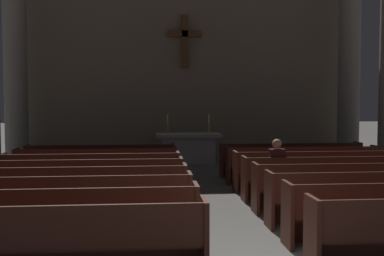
# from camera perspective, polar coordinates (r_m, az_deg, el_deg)

# --- Properties ---
(pew_left_row_1) EXTENTS (3.95, 0.50, 0.95)m
(pew_left_row_1) POSITION_cam_1_polar(r_m,az_deg,el_deg) (5.96, -17.90, -12.92)
(pew_left_row_1) COLOR #4C2319
(pew_left_row_1) RESTS_ON ground
(pew_left_row_2) EXTENTS (3.95, 0.50, 0.95)m
(pew_left_row_2) POSITION_cam_1_polar(r_m,az_deg,el_deg) (6.95, -15.98, -10.55)
(pew_left_row_2) COLOR #4C2319
(pew_left_row_2) RESTS_ON ground
(pew_left_row_3) EXTENTS (3.95, 0.50, 0.95)m
(pew_left_row_3) POSITION_cam_1_polar(r_m,az_deg,el_deg) (7.95, -14.56, -8.77)
(pew_left_row_3) COLOR #4C2319
(pew_left_row_3) RESTS_ON ground
(pew_left_row_4) EXTENTS (3.95, 0.50, 0.95)m
(pew_left_row_4) POSITION_cam_1_polar(r_m,az_deg,el_deg) (8.96, -13.47, -7.38)
(pew_left_row_4) COLOR #4C2319
(pew_left_row_4) RESTS_ON ground
(pew_left_row_5) EXTENTS (3.95, 0.50, 0.95)m
(pew_left_row_5) POSITION_cam_1_polar(r_m,az_deg,el_deg) (9.98, -12.61, -6.27)
(pew_left_row_5) COLOR #4C2319
(pew_left_row_5) RESTS_ON ground
(pew_left_row_6) EXTENTS (3.95, 0.50, 0.95)m
(pew_left_row_6) POSITION_cam_1_polar(r_m,az_deg,el_deg) (11.00, -11.91, -5.37)
(pew_left_row_6) COLOR #4C2319
(pew_left_row_6) RESTS_ON ground
(pew_left_row_7) EXTENTS (3.95, 0.50, 0.95)m
(pew_left_row_7) POSITION_cam_1_polar(r_m,az_deg,el_deg) (12.02, -11.33, -4.62)
(pew_left_row_7) COLOR #4C2319
(pew_left_row_7) RESTS_ON ground
(pew_left_row_8) EXTENTS (3.95, 0.50, 0.95)m
(pew_left_row_8) POSITION_cam_1_polar(r_m,az_deg,el_deg) (13.05, -10.84, -3.98)
(pew_left_row_8) COLOR #4C2319
(pew_left_row_8) RESTS_ON ground
(pew_right_row_3) EXTENTS (3.95, 0.50, 0.95)m
(pew_right_row_3) POSITION_cam_1_polar(r_m,az_deg,el_deg) (8.78, 21.80, -7.75)
(pew_right_row_3) COLOR #4C2319
(pew_right_row_3) RESTS_ON ground
(pew_right_row_4) EXTENTS (3.95, 0.50, 0.95)m
(pew_right_row_4) POSITION_cam_1_polar(r_m,az_deg,el_deg) (9.70, 18.99, -6.64)
(pew_right_row_4) COLOR #4C2319
(pew_right_row_4) RESTS_ON ground
(pew_right_row_5) EXTENTS (3.95, 0.50, 0.95)m
(pew_right_row_5) POSITION_cam_1_polar(r_m,az_deg,el_deg) (10.65, 16.68, -5.72)
(pew_right_row_5) COLOR #4C2319
(pew_right_row_5) RESTS_ON ground
(pew_right_row_6) EXTENTS (3.95, 0.50, 0.95)m
(pew_right_row_6) POSITION_cam_1_polar(r_m,az_deg,el_deg) (11.61, 14.76, -4.94)
(pew_right_row_6) COLOR #4C2319
(pew_right_row_6) RESTS_ON ground
(pew_right_row_7) EXTENTS (3.95, 0.50, 0.95)m
(pew_right_row_7) POSITION_cam_1_polar(r_m,az_deg,el_deg) (12.59, 13.14, -4.28)
(pew_right_row_7) COLOR #4C2319
(pew_right_row_7) RESTS_ON ground
(pew_right_row_8) EXTENTS (3.95, 0.50, 0.95)m
(pew_right_row_8) POSITION_cam_1_polar(r_m,az_deg,el_deg) (13.57, 11.75, -3.71)
(pew_right_row_8) COLOR #4C2319
(pew_right_row_8) RESTS_ON ground
(column_left_fourth) EXTENTS (1.14, 1.14, 6.82)m
(column_left_fourth) POSITION_cam_1_polar(r_m,az_deg,el_deg) (16.90, -20.40, 7.20)
(column_left_fourth) COLOR gray
(column_left_fourth) RESTS_ON ground
(column_right_fourth) EXTENTS (1.14, 1.14, 6.82)m
(column_right_fourth) POSITION_cam_1_polar(r_m,az_deg,el_deg) (17.78, 18.30, 7.04)
(column_right_fourth) COLOR gray
(column_right_fourth) RESTS_ON ground
(altar) EXTENTS (2.20, 0.90, 1.01)m
(altar) POSITION_cam_1_polar(r_m,az_deg,el_deg) (16.11, -0.44, -2.33)
(altar) COLOR #A8A399
(altar) RESTS_ON ground
(candlestick_left) EXTENTS (0.16, 0.16, 0.65)m
(candlestick_left) POSITION_cam_1_polar(r_m,az_deg,el_deg) (16.01, -2.94, 0.07)
(candlestick_left) COLOR #B79338
(candlestick_left) RESTS_ON altar
(candlestick_right) EXTENTS (0.16, 0.16, 0.65)m
(candlestick_right) POSITION_cam_1_polar(r_m,az_deg,el_deg) (16.13, 2.04, 0.10)
(candlestick_right) COLOR #B79338
(candlestick_right) RESTS_ON altar
(apse_with_cross) EXTENTS (12.65, 0.48, 7.77)m
(apse_with_cross) POSITION_cam_1_polar(r_m,az_deg,el_deg) (17.94, -0.94, 8.98)
(apse_with_cross) COLOR gray
(apse_with_cross) RESTS_ON ground
(lone_worshipper) EXTENTS (0.32, 0.43, 1.32)m
(lone_worshipper) POSITION_cam_1_polar(r_m,az_deg,el_deg) (10.25, 9.98, -4.76)
(lone_worshipper) COLOR #26262B
(lone_worshipper) RESTS_ON ground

